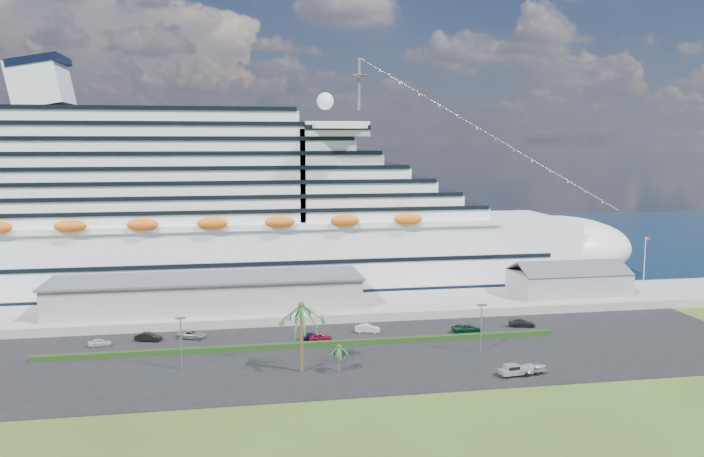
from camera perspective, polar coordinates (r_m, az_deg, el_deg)
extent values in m
plane|color=#344B19|center=(104.21, 1.65, -12.25)|extent=(420.00, 420.00, 0.00)
cube|color=black|center=(114.42, 0.52, -10.41)|extent=(140.00, 38.00, 0.12)
cube|color=gray|center=(141.74, -1.63, -6.56)|extent=(240.00, 20.00, 1.80)
cube|color=black|center=(229.69, -4.91, -1.44)|extent=(420.00, 160.00, 0.02)
cube|color=silver|center=(162.39, -9.90, -2.32)|extent=(160.00, 30.00, 16.00)
ellipsoid|color=silver|center=(181.01, 16.34, -1.52)|extent=(40.00, 30.00, 16.00)
cube|color=black|center=(163.65, -9.84, -4.67)|extent=(164.00, 30.60, 2.40)
cube|color=silver|center=(160.68, -14.37, 5.20)|extent=(128.00, 26.00, 24.80)
cube|color=silver|center=(161.77, -1.94, 8.20)|extent=(14.00, 38.00, 3.20)
cube|color=silver|center=(165.51, -24.45, 10.87)|extent=(11.58, 14.00, 11.58)
cylinder|color=gray|center=(163.45, 0.59, 11.92)|extent=(0.70, 0.70, 12.00)
ellipsoid|color=#D55E14|center=(145.41, -11.54, 0.42)|extent=(90.00, 2.40, 2.60)
ellipsoid|color=#D55E14|center=(176.82, -11.28, 1.63)|extent=(90.00, 2.40, 2.60)
cube|color=black|center=(162.26, -9.90, -2.05)|extent=(144.00, 30.40, 0.90)
cube|color=gray|center=(139.52, -11.90, -5.30)|extent=(60.00, 14.00, 6.00)
cube|color=#4C4C54|center=(138.89, -11.93, -4.05)|extent=(61.00, 15.00, 0.40)
cube|color=gray|center=(157.02, 17.54, -4.30)|extent=(24.00, 12.00, 4.80)
cube|color=#4C4C54|center=(153.76, 18.11, -3.20)|extent=(24.00, 6.31, 2.74)
cube|color=#4C4C54|center=(158.98, 17.09, -2.82)|extent=(24.00, 6.31, 2.74)
cylinder|color=silver|center=(165.42, 23.13, -2.70)|extent=(0.16, 0.16, 12.00)
cube|color=red|center=(164.87, 23.38, -0.78)|extent=(1.00, 0.04, 0.70)
cube|color=black|center=(117.89, -3.81, -9.62)|extent=(88.00, 1.10, 0.90)
cylinder|color=gray|center=(108.89, -14.02, -9.32)|extent=(0.24, 0.24, 8.00)
cube|color=gray|center=(107.81, -14.08, -7.23)|extent=(1.60, 0.35, 0.35)
cylinder|color=gray|center=(115.72, 10.69, -8.23)|extent=(0.24, 0.24, 8.00)
cube|color=gray|center=(114.69, 10.74, -6.26)|extent=(1.60, 0.35, 0.35)
cylinder|color=#47301E|center=(104.91, -4.21, -9.11)|extent=(0.54, 0.54, 10.50)
sphere|color=#47301E|center=(103.55, -4.24, -6.33)|extent=(0.98, 0.98, 0.98)
cylinder|color=#47301E|center=(105.10, -1.07, -10.86)|extent=(0.35, 0.35, 4.20)
sphere|color=#47301E|center=(104.46, -1.07, -9.77)|extent=(0.73, 0.73, 0.73)
imported|color=silver|center=(125.77, -20.24, -8.89)|extent=(3.92, 1.84, 1.30)
imported|color=black|center=(126.21, -16.56, -8.63)|extent=(4.86, 2.89, 1.51)
imported|color=gray|center=(125.96, -13.18, -8.57)|extent=(5.64, 4.01, 1.43)
imported|color=#17113C|center=(122.24, -3.23, -8.92)|extent=(4.26, 1.74, 1.24)
imported|color=maroon|center=(121.29, -2.66, -9.01)|extent=(4.09, 1.71, 1.38)
imported|color=silver|center=(126.32, 1.29, -8.31)|extent=(4.79, 2.58, 1.50)
imported|color=#0C331C|center=(128.22, 9.51, -8.17)|extent=(5.58, 2.90, 1.50)
imported|color=black|center=(133.96, 13.93, -7.63)|extent=(5.28, 3.06, 1.44)
cylinder|color=black|center=(105.61, 12.75, -11.88)|extent=(0.75, 0.33, 0.73)
cylinder|color=black|center=(107.12, 12.39, -11.59)|extent=(0.75, 0.33, 0.73)
cylinder|color=black|center=(106.84, 14.37, -11.70)|extent=(0.75, 0.33, 0.73)
cylinder|color=black|center=(108.33, 13.98, -11.42)|extent=(0.75, 0.33, 0.73)
cube|color=#A7AAAE|center=(106.92, 13.45, -11.48)|extent=(5.10, 2.36, 0.64)
cube|color=#A7AAAE|center=(107.32, 14.12, -11.23)|extent=(2.37, 2.01, 0.50)
cube|color=#A7AAAE|center=(106.47, 13.14, -11.19)|extent=(2.19, 1.94, 0.87)
cube|color=black|center=(106.44, 13.14, -11.14)|extent=(2.01, 1.97, 0.50)
cube|color=#A7AAAE|center=(106.07, 12.39, -11.50)|extent=(1.01, 1.81, 0.32)
cube|color=gray|center=(108.39, 14.75, -11.36)|extent=(4.40, 1.92, 0.11)
cylinder|color=gray|center=(107.61, 13.79, -11.46)|extent=(2.05, 0.24, 0.07)
cylinder|color=black|center=(107.89, 15.12, -11.58)|extent=(0.61, 0.25, 0.60)
cylinder|color=black|center=(109.32, 14.74, -11.31)|extent=(0.61, 0.25, 0.60)
imported|color=silver|center=(108.22, 14.76, -11.08)|extent=(4.98, 3.74, 0.98)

